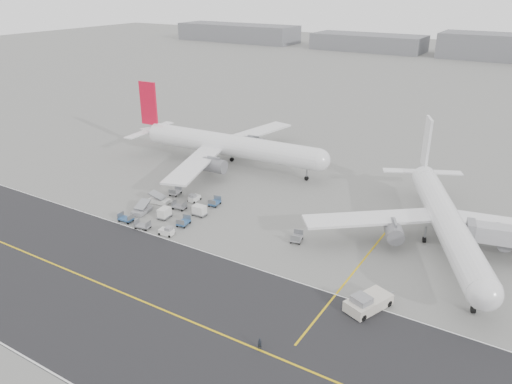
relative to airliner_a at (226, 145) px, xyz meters
The scene contains 8 objects.
ground 37.80m from the airliner_a, 67.15° to the right, with size 700.00×700.00×0.00m, color gray.
taxiway 56.24m from the airliner_a, 69.56° to the right, with size 220.00×59.00×0.03m.
airliner_a is the anchor object (origin of this frame).
airliner_b 55.62m from the airliner_a, 13.78° to the right, with size 44.67×45.78×16.79m.
pushback_tug 62.31m from the airliner_a, 37.18° to the right, with size 5.53×8.95×2.56m.
gse_cluster 29.37m from the airliner_a, 77.17° to the right, with size 18.28×22.53×2.12m, color gray, non-canonical shape.
stray_dolly 41.50m from the airliner_a, 38.12° to the right, with size 1.72×2.80×1.72m, color silver, non-canonical shape.
ground_crew_a 66.69m from the airliner_a, 51.81° to the right, with size 0.57×0.38×1.57m, color black.
Camera 1 is at (51.71, -59.61, 41.79)m, focal length 35.00 mm.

